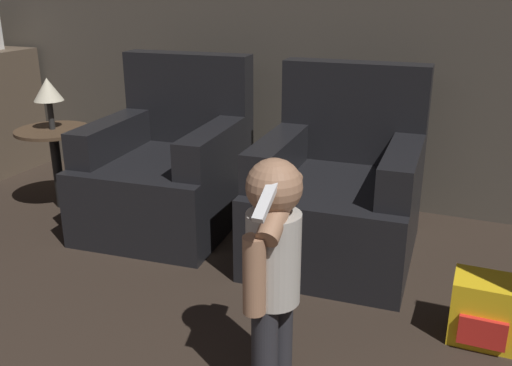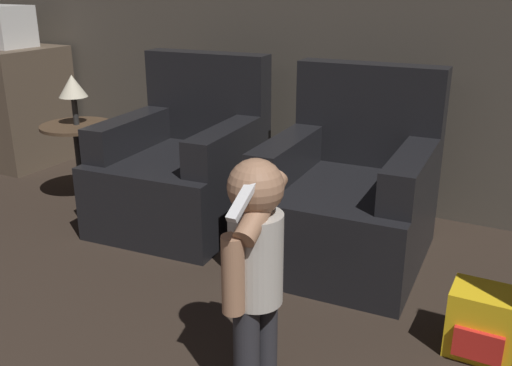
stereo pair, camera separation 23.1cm
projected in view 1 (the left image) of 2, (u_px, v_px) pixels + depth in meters
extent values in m
cube|color=black|center=(165.00, 192.00, 3.38)|extent=(0.87, 0.98, 0.43)
cube|color=black|center=(189.00, 98.00, 3.56)|extent=(0.81, 0.22, 0.55)
cube|color=black|center=(114.00, 136.00, 3.37)|extent=(0.22, 0.77, 0.20)
cube|color=black|center=(214.00, 145.00, 3.18)|extent=(0.22, 0.77, 0.20)
cube|color=black|center=(336.00, 218.00, 3.01)|extent=(0.84, 0.96, 0.43)
cube|color=black|center=(354.00, 112.00, 3.18)|extent=(0.81, 0.20, 0.55)
cube|color=black|center=(279.00, 155.00, 3.00)|extent=(0.20, 0.77, 0.20)
cube|color=black|center=(403.00, 168.00, 2.80)|extent=(0.20, 0.77, 0.20)
cylinder|color=#28282D|center=(280.00, 334.00, 2.10)|extent=(0.09, 0.09, 0.34)
cylinder|color=#28282D|center=(265.00, 349.00, 2.02)|extent=(0.09, 0.09, 0.34)
cylinder|color=#B7B2A8|center=(273.00, 258.00, 1.94)|extent=(0.19, 0.19, 0.33)
sphere|color=#A37556|center=(274.00, 187.00, 1.86)|extent=(0.19, 0.19, 0.19)
cylinder|color=#A37556|center=(254.00, 275.00, 1.85)|extent=(0.08, 0.08, 0.28)
cylinder|color=#A37556|center=(280.00, 206.00, 1.87)|extent=(0.08, 0.28, 0.21)
cube|color=white|center=(267.00, 199.00, 1.74)|extent=(0.04, 0.16, 0.10)
cube|color=yellow|center=(484.00, 310.00, 2.32)|extent=(0.26, 0.20, 0.28)
cube|color=red|center=(482.00, 333.00, 2.23)|extent=(0.18, 0.02, 0.12)
cylinder|color=black|center=(58.00, 170.00, 3.66)|extent=(0.06, 0.06, 0.50)
cylinder|color=#4C3826|center=(53.00, 131.00, 3.57)|extent=(0.47, 0.47, 0.02)
cylinder|color=#262626|center=(51.00, 115.00, 3.54)|extent=(0.04, 0.04, 0.18)
cone|color=beige|center=(48.00, 89.00, 3.48)|extent=(0.18, 0.18, 0.14)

